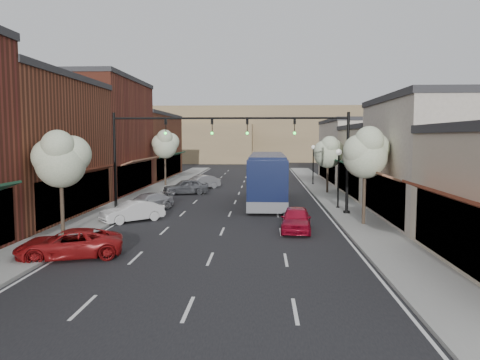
# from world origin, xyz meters

# --- Properties ---
(ground) EXTENTS (160.00, 160.00, 0.00)m
(ground) POSITION_xyz_m (0.00, 0.00, 0.00)
(ground) COLOR black
(ground) RESTS_ON ground
(sidewalk_left) EXTENTS (2.80, 73.00, 0.15)m
(sidewalk_left) POSITION_xyz_m (-8.40, 18.50, 0.07)
(sidewalk_left) COLOR gray
(sidewalk_left) RESTS_ON ground
(sidewalk_right) EXTENTS (2.80, 73.00, 0.15)m
(sidewalk_right) POSITION_xyz_m (8.40, 18.50, 0.07)
(sidewalk_right) COLOR gray
(sidewalk_right) RESTS_ON ground
(curb_left) EXTENTS (0.25, 73.00, 0.17)m
(curb_left) POSITION_xyz_m (-7.00, 18.50, 0.07)
(curb_left) COLOR gray
(curb_left) RESTS_ON ground
(curb_right) EXTENTS (0.25, 73.00, 0.17)m
(curb_right) POSITION_xyz_m (7.00, 18.50, 0.07)
(curb_right) COLOR gray
(curb_right) RESTS_ON ground
(bldg_left_midnear) EXTENTS (10.14, 14.10, 9.40)m
(bldg_left_midnear) POSITION_xyz_m (-14.23, 6.00, 4.66)
(bldg_left_midnear) COLOR brown
(bldg_left_midnear) RESTS_ON ground
(bldg_left_midfar) EXTENTS (10.14, 14.10, 10.90)m
(bldg_left_midfar) POSITION_xyz_m (-14.24, 20.00, 5.40)
(bldg_left_midfar) COLOR brown
(bldg_left_midfar) RESTS_ON ground
(bldg_left_far) EXTENTS (10.14, 18.10, 8.40)m
(bldg_left_far) POSITION_xyz_m (-14.22, 36.00, 4.16)
(bldg_left_far) COLOR brown
(bldg_left_far) RESTS_ON ground
(bldg_right_midnear) EXTENTS (9.14, 12.10, 7.90)m
(bldg_right_midnear) POSITION_xyz_m (13.72, 6.00, 3.91)
(bldg_right_midnear) COLOR beige
(bldg_right_midnear) RESTS_ON ground
(bldg_right_midfar) EXTENTS (9.14, 12.10, 6.40)m
(bldg_right_midfar) POSITION_xyz_m (13.70, 18.00, 3.17)
(bldg_right_midfar) COLOR #C1B099
(bldg_right_midfar) RESTS_ON ground
(bldg_right_far) EXTENTS (9.14, 16.10, 7.40)m
(bldg_right_far) POSITION_xyz_m (13.71, 32.00, 3.66)
(bldg_right_far) COLOR beige
(bldg_right_far) RESTS_ON ground
(hill_far) EXTENTS (120.00, 30.00, 12.00)m
(hill_far) POSITION_xyz_m (0.00, 90.00, 6.00)
(hill_far) COLOR #7A6647
(hill_far) RESTS_ON ground
(hill_near) EXTENTS (50.00, 20.00, 8.00)m
(hill_near) POSITION_xyz_m (-25.00, 78.00, 4.00)
(hill_near) COLOR #7A6647
(hill_near) RESTS_ON ground
(signal_mast_right) EXTENTS (8.22, 0.46, 7.00)m
(signal_mast_right) POSITION_xyz_m (5.62, 8.00, 4.62)
(signal_mast_right) COLOR black
(signal_mast_right) RESTS_ON ground
(signal_mast_left) EXTENTS (8.22, 0.46, 7.00)m
(signal_mast_left) POSITION_xyz_m (-5.62, 8.00, 4.62)
(signal_mast_left) COLOR black
(signal_mast_left) RESTS_ON ground
(tree_right_near) EXTENTS (2.85, 2.65, 5.95)m
(tree_right_near) POSITION_xyz_m (8.35, 3.94, 4.45)
(tree_right_near) COLOR #47382B
(tree_right_near) RESTS_ON ground
(tree_right_far) EXTENTS (2.85, 2.65, 5.43)m
(tree_right_far) POSITION_xyz_m (8.35, 19.94, 3.99)
(tree_right_far) COLOR #47382B
(tree_right_far) RESTS_ON ground
(tree_left_near) EXTENTS (2.85, 2.65, 5.69)m
(tree_left_near) POSITION_xyz_m (-8.25, -0.06, 4.22)
(tree_left_near) COLOR #47382B
(tree_left_near) RESTS_ON ground
(tree_left_far) EXTENTS (2.85, 2.65, 6.13)m
(tree_left_far) POSITION_xyz_m (-8.25, 25.94, 4.60)
(tree_left_far) COLOR #47382B
(tree_left_far) RESTS_ON ground
(lamp_post_near) EXTENTS (0.44, 0.44, 4.44)m
(lamp_post_near) POSITION_xyz_m (7.80, 10.50, 3.01)
(lamp_post_near) COLOR black
(lamp_post_near) RESTS_ON ground
(lamp_post_far) EXTENTS (0.44, 0.44, 4.44)m
(lamp_post_far) POSITION_xyz_m (7.80, 28.00, 3.01)
(lamp_post_far) COLOR black
(lamp_post_far) RESTS_ON ground
(coach_bus) EXTENTS (2.96, 12.98, 3.96)m
(coach_bus) POSITION_xyz_m (2.63, 13.55, 2.05)
(coach_bus) COLOR #0D1434
(coach_bus) RESTS_ON ground
(red_hatchback) EXTENTS (1.97, 4.20, 1.39)m
(red_hatchback) POSITION_xyz_m (4.17, 2.27, 0.70)
(red_hatchback) COLOR maroon
(red_hatchback) RESTS_ON ground
(parked_car_a) EXTENTS (4.98, 3.40, 1.27)m
(parked_car_a) POSITION_xyz_m (-6.20, -4.13, 0.63)
(parked_car_a) COLOR maroon
(parked_car_a) RESTS_ON ground
(parked_car_b) EXTENTS (3.90, 3.65, 1.31)m
(parked_car_b) POSITION_xyz_m (-5.92, 4.80, 0.65)
(parked_car_b) COLOR silver
(parked_car_b) RESTS_ON ground
(parked_car_c) EXTENTS (4.02, 4.42, 1.24)m
(parked_car_c) POSITION_xyz_m (-6.14, 9.30, 0.62)
(parked_car_c) COLOR #9D9EA3
(parked_car_c) RESTS_ON ground
(parked_car_d) EXTENTS (4.54, 3.02, 1.43)m
(parked_car_d) POSITION_xyz_m (-4.90, 18.99, 0.72)
(parked_car_d) COLOR #4E5055
(parked_car_d) RESTS_ON ground
(parked_car_e) EXTENTS (4.20, 3.80, 1.39)m
(parked_car_e) POSITION_xyz_m (-4.20, 23.80, 0.69)
(parked_car_e) COLOR #97989C
(parked_car_e) RESTS_ON ground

